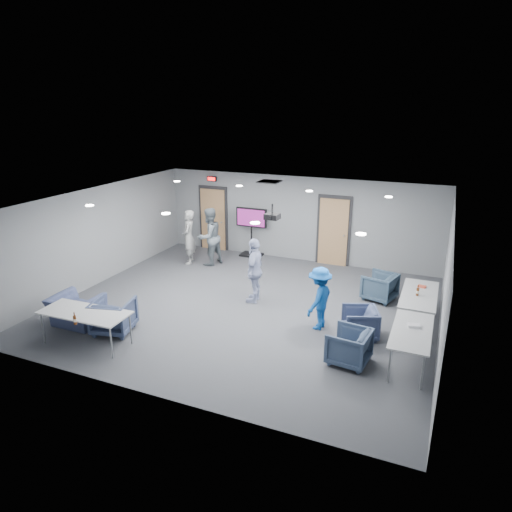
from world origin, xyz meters
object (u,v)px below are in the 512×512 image
at_px(person_a, 189,237).
at_px(projector, 272,216).
at_px(table_right_b, 412,332).
at_px(bottle_front, 75,320).
at_px(chair_right_b, 360,323).
at_px(bottle_right, 418,292).
at_px(chair_right_a, 379,287).
at_px(person_c, 255,270).
at_px(chair_front_b, 77,310).
at_px(tv_stand, 251,229).
at_px(person_d, 319,298).
at_px(person_b, 209,237).
at_px(chair_right_c, 349,346).
at_px(chair_front_a, 113,316).
at_px(table_right_a, 419,296).
at_px(table_front_left, 85,314).

xyz_separation_m(person_a, projector, (3.71, -2.40, 1.55)).
height_order(table_right_b, bottle_front, bottle_front).
bearing_deg(chair_right_b, bottle_right, 113.74).
height_order(chair_right_a, table_right_b, table_right_b).
relative_size(person_c, chair_front_b, 1.58).
bearing_deg(tv_stand, person_c, -65.27).
height_order(person_c, person_d, person_c).
distance_m(person_b, person_c, 3.16).
height_order(person_a, chair_right_c, person_a).
height_order(chair_front_b, bottle_front, bottle_front).
bearing_deg(chair_right_a, chair_right_c, 13.81).
bearing_deg(chair_right_c, person_d, -135.15).
bearing_deg(person_a, person_b, 79.66).
relative_size(person_b, projector, 5.11).
xyz_separation_m(person_b, chair_front_a, (0.17, -4.80, -0.52)).
distance_m(chair_right_a, projector, 3.57).
relative_size(chair_front_a, bottle_right, 3.31).
height_order(chair_right_c, chair_front_b, chair_right_c).
height_order(chair_right_a, chair_front_b, chair_right_a).
bearing_deg(person_b, tv_stand, 167.52).
height_order(bottle_front, tv_stand, tv_stand).
relative_size(chair_right_a, projector, 2.21).
relative_size(table_right_a, bottle_right, 7.25).
relative_size(tv_stand, projector, 4.58).
xyz_separation_m(person_c, table_front_left, (-2.40, -3.40, -0.15)).
xyz_separation_m(chair_right_b, chair_right_c, (0.00, -1.15, 0.02)).
xyz_separation_m(person_b, bottle_right, (6.31, -1.87, -0.08)).
distance_m(person_b, chair_right_c, 6.66).
bearing_deg(chair_right_a, chair_right_b, 13.02).
relative_size(person_a, chair_right_b, 2.33).
height_order(chair_right_b, bottle_front, bottle_front).
bearing_deg(person_a, table_front_left, -15.14).
bearing_deg(bottle_right, chair_front_a, -154.42).
height_order(person_b, bottle_front, person_b).
distance_m(chair_right_c, chair_front_a, 5.13).
relative_size(table_right_a, bottle_front, 7.22).
bearing_deg(person_d, bottle_front, -42.80).
distance_m(person_a, person_c, 3.61).
relative_size(person_b, bottle_right, 7.04).
bearing_deg(table_right_a, bottle_right, 161.16).
distance_m(person_c, table_front_left, 4.16).
relative_size(chair_front_a, table_right_a, 0.46).
distance_m(person_b, chair_right_a, 5.41).
bearing_deg(person_d, table_right_a, 128.65).
xyz_separation_m(table_right_a, bottle_front, (-6.10, -4.21, 0.14)).
height_order(table_right_a, table_right_b, same).
relative_size(person_a, chair_front_a, 2.02).
height_order(chair_right_a, chair_right_c, chair_right_a).
bearing_deg(table_right_a, person_c, 94.41).
height_order(person_b, table_right_b, person_b).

